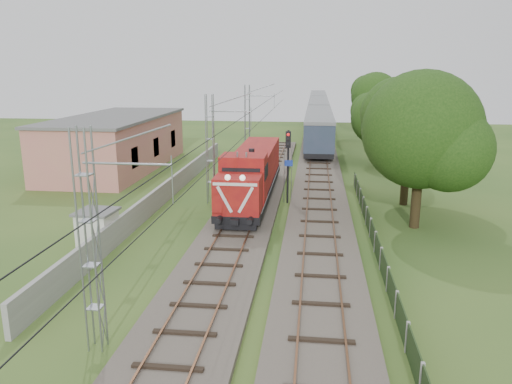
# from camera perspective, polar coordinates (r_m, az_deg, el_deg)

# --- Properties ---
(ground) EXTENTS (140.00, 140.00, 0.00)m
(ground) POSITION_cam_1_polar(r_m,az_deg,el_deg) (25.73, -4.00, -8.47)
(ground) COLOR #2F541F
(ground) RESTS_ON ground
(track_main) EXTENTS (4.20, 70.00, 0.45)m
(track_main) POSITION_cam_1_polar(r_m,az_deg,el_deg) (32.16, -1.69, -3.43)
(track_main) COLOR #6B6054
(track_main) RESTS_ON ground
(track_side) EXTENTS (4.20, 80.00, 0.45)m
(track_side) POSITION_cam_1_polar(r_m,az_deg,el_deg) (44.40, 7.19, 1.38)
(track_side) COLOR #6B6054
(track_side) RESTS_ON ground
(catenary) EXTENTS (3.31, 70.00, 8.00)m
(catenary) POSITION_cam_1_polar(r_m,az_deg,el_deg) (36.58, -5.17, 4.89)
(catenary) COLOR gray
(catenary) RESTS_ON ground
(boundary_wall) EXTENTS (0.25, 40.00, 1.50)m
(boundary_wall) POSITION_cam_1_polar(r_m,az_deg,el_deg) (38.12, -10.29, 0.03)
(boundary_wall) COLOR #9E9E99
(boundary_wall) RESTS_ON ground
(station_building) EXTENTS (8.40, 20.40, 5.22)m
(station_building) POSITION_cam_1_polar(r_m,az_deg,el_deg) (51.72, -15.59, 5.53)
(station_building) COLOR tan
(station_building) RESTS_ON ground
(fence) EXTENTS (0.12, 32.00, 1.20)m
(fence) POSITION_cam_1_polar(r_m,az_deg,el_deg) (28.12, 13.48, -5.54)
(fence) COLOR black
(fence) RESTS_ON ground
(locomotive) EXTENTS (2.92, 16.65, 4.23)m
(locomotive) POSITION_cam_1_polar(r_m,az_deg,el_deg) (37.18, -0.41, 2.18)
(locomotive) COLOR black
(locomotive) RESTS_ON ground
(coach_rake) EXTENTS (3.27, 72.95, 3.78)m
(coach_rake) POSITION_cam_1_polar(r_m,az_deg,el_deg) (87.78, 7.14, 9.27)
(coach_rake) COLOR black
(coach_rake) RESTS_ON ground
(signal_post) EXTENTS (0.60, 0.47, 5.44)m
(signal_post) POSITION_cam_1_polar(r_m,az_deg,el_deg) (36.47, 3.69, 4.39)
(signal_post) COLOR black
(signal_post) RESTS_ON ground
(relay_hut) EXTENTS (2.20, 2.20, 2.13)m
(relay_hut) POSITION_cam_1_polar(r_m,az_deg,el_deg) (29.35, -17.67, -4.01)
(relay_hut) COLOR silver
(relay_hut) RESTS_ON ground
(tree_a) EXTENTS (7.54, 7.19, 9.78)m
(tree_a) POSITION_cam_1_polar(r_m,az_deg,el_deg) (31.95, 18.58, 6.60)
(tree_a) COLOR #392C17
(tree_a) RESTS_ON ground
(tree_b) EXTENTS (7.11, 6.77, 9.22)m
(tree_b) POSITION_cam_1_polar(r_m,az_deg,el_deg) (37.38, 17.23, 7.15)
(tree_b) COLOR #392C17
(tree_b) RESTS_ON ground
(tree_c) EXTENTS (5.93, 5.65, 7.69)m
(tree_c) POSITION_cam_1_polar(r_m,az_deg,el_deg) (52.95, 13.92, 8.18)
(tree_c) COLOR #392C17
(tree_c) RESTS_ON ground
(tree_d) EXTENTS (7.14, 6.80, 9.25)m
(tree_d) POSITION_cam_1_polar(r_m,az_deg,el_deg) (73.79, 13.54, 10.52)
(tree_d) COLOR #392C17
(tree_d) RESTS_ON ground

